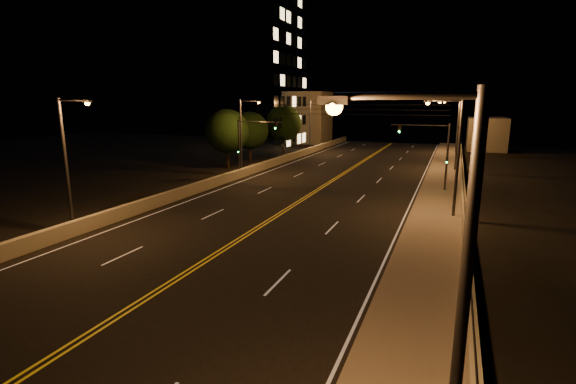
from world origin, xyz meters
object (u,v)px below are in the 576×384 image
at_px(streetlight_1, 454,150).
at_px(streetlight_5, 243,132).
at_px(streetlight_4, 69,157).
at_px(streetlight_3, 456,123).
at_px(traffic_signal_right, 436,149).
at_px(streetlight_2, 455,130).
at_px(tree_2, 284,123).
at_px(tree_0, 227,131).
at_px(tree_1, 250,131).
at_px(streetlight_6, 312,122).
at_px(streetlight_0, 443,304).
at_px(traffic_signal_left, 247,142).
at_px(building_tower, 223,73).

distance_m(streetlight_1, streetlight_5, 23.75).
distance_m(streetlight_4, streetlight_5, 22.37).
relative_size(streetlight_3, traffic_signal_right, 1.34).
distance_m(streetlight_2, tree_2, 26.28).
relative_size(streetlight_1, tree_0, 1.15).
bearing_deg(streetlight_4, streetlight_2, 57.57).
relative_size(streetlight_4, tree_1, 1.22).
relative_size(streetlight_1, streetlight_3, 1.00).
height_order(streetlight_2, streetlight_4, same).
xyz_separation_m(streetlight_4, traffic_signal_right, (19.91, 21.13, -0.93)).
bearing_deg(streetlight_5, streetlight_6, 90.00).
xyz_separation_m(streetlight_5, tree_2, (-3.44, 19.91, -0.07)).
height_order(streetlight_1, streetlight_6, same).
bearing_deg(streetlight_5, traffic_signal_right, -3.58).
bearing_deg(streetlight_0, streetlight_6, 110.49).
bearing_deg(tree_1, streetlight_0, -59.58).
relative_size(streetlight_0, tree_2, 1.10).
height_order(streetlight_3, streetlight_4, same).
height_order(streetlight_5, traffic_signal_left, streetlight_5).
xyz_separation_m(streetlight_3, streetlight_5, (-21.40, -29.59, 0.00)).
bearing_deg(streetlight_0, streetlight_4, 151.80).
height_order(streetlight_5, traffic_signal_right, streetlight_5).
height_order(streetlight_1, tree_2, streetlight_1).
height_order(streetlight_1, streetlight_2, same).
relative_size(streetlight_6, tree_0, 1.15).
distance_m(traffic_signal_right, building_tower, 42.25).
height_order(streetlight_3, tree_1, streetlight_3).
xyz_separation_m(streetlight_4, tree_1, (-4.07, 31.90, -0.57)).
xyz_separation_m(streetlight_1, tree_1, (-25.46, 19.83, -0.57)).
bearing_deg(tree_0, streetlight_6, 77.31).
distance_m(streetlight_1, streetlight_3, 39.89).
relative_size(streetlight_4, traffic_signal_left, 1.34).
height_order(streetlight_0, building_tower, building_tower).
bearing_deg(traffic_signal_right, streetlight_1, -80.67).
bearing_deg(streetlight_5, tree_1, 113.13).
bearing_deg(tree_1, streetlight_1, -37.91).
xyz_separation_m(streetlight_4, tree_2, (-3.44, 42.28, -0.07)).
height_order(streetlight_0, streetlight_5, same).
bearing_deg(streetlight_2, streetlight_6, 150.51).
height_order(streetlight_3, tree_0, streetlight_3).
xyz_separation_m(building_tower, tree_1, (10.64, -11.81, -8.39)).
bearing_deg(tree_0, streetlight_5, -43.21).
distance_m(streetlight_4, tree_0, 26.81).
distance_m(traffic_signal_right, traffic_signal_left, 18.82).
height_order(streetlight_1, tree_0, streetlight_1).
xyz_separation_m(streetlight_4, streetlight_5, (0.00, 22.37, 0.00)).
xyz_separation_m(streetlight_4, streetlight_6, (0.00, 45.78, 0.00)).
bearing_deg(tree_2, streetlight_2, -19.09).
height_order(streetlight_5, tree_2, streetlight_5).
height_order(streetlight_1, traffic_signal_right, streetlight_1).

